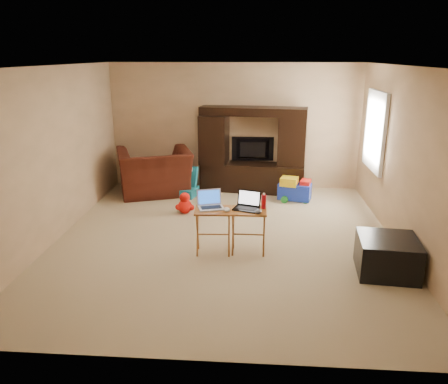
# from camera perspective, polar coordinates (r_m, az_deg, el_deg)

# --- Properties ---
(floor) EXTENTS (5.50, 5.50, 0.00)m
(floor) POSITION_cam_1_polar(r_m,az_deg,el_deg) (6.60, 0.13, -6.11)
(floor) COLOR #C9B88B
(floor) RESTS_ON ground
(ceiling) EXTENTS (5.50, 5.50, 0.00)m
(ceiling) POSITION_cam_1_polar(r_m,az_deg,el_deg) (6.04, 0.14, 16.15)
(ceiling) COLOR silver
(ceiling) RESTS_ON ground
(wall_back) EXTENTS (5.00, 0.00, 5.00)m
(wall_back) POSITION_cam_1_polar(r_m,az_deg,el_deg) (8.90, 1.40, 8.51)
(wall_back) COLOR tan
(wall_back) RESTS_ON ground
(wall_front) EXTENTS (5.00, 0.00, 5.00)m
(wall_front) POSITION_cam_1_polar(r_m,az_deg,el_deg) (3.59, -2.98, -5.42)
(wall_front) COLOR tan
(wall_front) RESTS_ON ground
(wall_left) EXTENTS (0.00, 5.50, 5.50)m
(wall_left) POSITION_cam_1_polar(r_m,az_deg,el_deg) (6.84, -21.30, 4.56)
(wall_left) COLOR tan
(wall_left) RESTS_ON ground
(wall_right) EXTENTS (0.00, 5.50, 5.50)m
(wall_right) POSITION_cam_1_polar(r_m,az_deg,el_deg) (6.53, 22.65, 3.82)
(wall_right) COLOR tan
(wall_right) RESTS_ON ground
(window_pane) EXTENTS (0.00, 1.20, 1.20)m
(window_pane) POSITION_cam_1_polar(r_m,az_deg,el_deg) (7.95, 19.27, 7.55)
(window_pane) COLOR white
(window_pane) RESTS_ON ground
(window_frame) EXTENTS (0.06, 1.14, 1.34)m
(window_frame) POSITION_cam_1_polar(r_m,az_deg,el_deg) (7.95, 19.13, 7.56)
(window_frame) COLOR white
(window_frame) RESTS_ON ground
(entertainment_center) EXTENTS (2.11, 0.78, 1.68)m
(entertainment_center) POSITION_cam_1_polar(r_m,az_deg,el_deg) (8.68, 3.77, 5.50)
(entertainment_center) COLOR black
(entertainment_center) RESTS_ON floor
(television) EXTENTS (0.86, 0.14, 0.49)m
(television) POSITION_cam_1_polar(r_m,az_deg,el_deg) (8.89, 3.77, 5.56)
(television) COLOR black
(television) RESTS_ON entertainment_center
(recliner) EXTENTS (1.69, 1.58, 0.89)m
(recliner) POSITION_cam_1_polar(r_m,az_deg,el_deg) (8.67, -9.06, 2.61)
(recliner) COLOR #45180E
(recliner) RESTS_ON floor
(child_rocker) EXTENTS (0.54, 0.58, 0.57)m
(child_rocker) POSITION_cam_1_polar(r_m,az_deg,el_deg) (8.50, -5.08, 1.34)
(child_rocker) COLOR #166C7D
(child_rocker) RESTS_ON floor
(plush_toy) EXTENTS (0.34, 0.29, 0.38)m
(plush_toy) POSITION_cam_1_polar(r_m,az_deg,el_deg) (7.59, -5.14, -1.42)
(plush_toy) COLOR red
(plush_toy) RESTS_ON floor
(push_toy) EXTENTS (0.71, 0.59, 0.46)m
(push_toy) POSITION_cam_1_polar(r_m,az_deg,el_deg) (8.33, 9.22, 0.43)
(push_toy) COLOR #1832C6
(push_toy) RESTS_ON floor
(ottoman) EXTENTS (0.78, 0.78, 0.46)m
(ottoman) POSITION_cam_1_polar(r_m,az_deg,el_deg) (5.91, 20.54, -7.80)
(ottoman) COLOR black
(ottoman) RESTS_ON floor
(tray_table_left) EXTENTS (0.52, 0.42, 0.64)m
(tray_table_left) POSITION_cam_1_polar(r_m,az_deg,el_deg) (6.03, -1.41, -5.17)
(tray_table_left) COLOR #A96029
(tray_table_left) RESTS_ON floor
(tray_table_right) EXTENTS (0.49, 0.39, 0.63)m
(tray_table_right) POSITION_cam_1_polar(r_m,az_deg,el_deg) (6.05, 3.21, -5.18)
(tray_table_right) COLOR #A26127
(tray_table_right) RESTS_ON floor
(laptop_left) EXTENTS (0.40, 0.37, 0.24)m
(laptop_left) POSITION_cam_1_polar(r_m,az_deg,el_deg) (5.90, -1.70, -1.09)
(laptop_left) COLOR silver
(laptop_left) RESTS_ON tray_table_left
(laptop_right) EXTENTS (0.40, 0.36, 0.24)m
(laptop_right) POSITION_cam_1_polar(r_m,az_deg,el_deg) (5.91, 2.90, -1.20)
(laptop_right) COLOR black
(laptop_right) RESTS_ON tray_table_right
(mouse_left) EXTENTS (0.10, 0.14, 0.05)m
(mouse_left) POSITION_cam_1_polar(r_m,az_deg,el_deg) (5.82, 0.36, -2.32)
(mouse_left) COLOR silver
(mouse_left) RESTS_ON tray_table_left
(mouse_right) EXTENTS (0.11, 0.15, 0.05)m
(mouse_right) POSITION_cam_1_polar(r_m,az_deg,el_deg) (5.81, 4.53, -2.55)
(mouse_right) COLOR #3C3C40
(mouse_right) RESTS_ON tray_table_right
(water_bottle) EXTENTS (0.06, 0.06, 0.19)m
(water_bottle) POSITION_cam_1_polar(r_m,az_deg,el_deg) (5.98, 5.21, -1.27)
(water_bottle) COLOR #B50B15
(water_bottle) RESTS_ON tray_table_right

